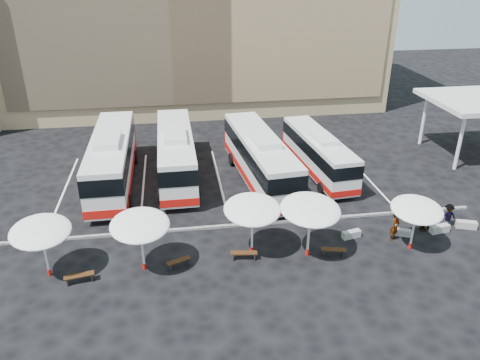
{
  "coord_description": "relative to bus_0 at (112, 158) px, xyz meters",
  "views": [
    {
      "loc": [
        -3.36,
        -26.08,
        16.3
      ],
      "look_at": [
        1.0,
        3.0,
        2.2
      ],
      "focal_mm": 35.0,
      "sensor_mm": 36.0,
      "label": 1
    }
  ],
  "objects": [
    {
      "name": "bus_0",
      "position": [
        0.0,
        0.0,
        0.0
      ],
      "size": [
        3.22,
        13.53,
        4.29
      ],
      "rotation": [
        0.0,
        0.0,
        0.01
      ],
      "color": "silver",
      "rests_on": "ground"
    },
    {
      "name": "sunshade_1",
      "position": [
        2.69,
        -11.82,
        0.75
      ],
      "size": [
        3.85,
        3.88,
        3.46
      ],
      "rotation": [
        0.0,
        0.0,
        0.18
      ],
      "color": "silver",
      "rests_on": "ground"
    },
    {
      "name": "curb_divider",
      "position": [
        8.23,
        -7.92,
        -2.12
      ],
      "size": [
        34.0,
        0.25,
        0.15
      ],
      "primitive_type": "cube",
      "color": "black",
      "rests_on": "ground"
    },
    {
      "name": "wood_bench_3",
      "position": [
        13.92,
        -12.12,
        -1.84
      ],
      "size": [
        1.53,
        0.74,
        0.45
      ],
      "rotation": [
        0.0,
        0.0,
        -0.25
      ],
      "color": "black",
      "rests_on": "ground"
    },
    {
      "name": "conc_bench_1",
      "position": [
        19.0,
        -10.6,
        -1.97
      ],
      "size": [
        1.21,
        0.79,
        0.43
      ],
      "primitive_type": "cube",
      "rotation": [
        0.0,
        0.0,
        -0.39
      ],
      "color": "gray",
      "rests_on": "ground"
    },
    {
      "name": "wood_bench_1",
      "position": [
        4.67,
        -11.86,
        -1.85
      ],
      "size": [
        1.47,
        0.92,
        0.44
      ],
      "rotation": [
        0.0,
        0.0,
        0.4
      ],
      "color": "black",
      "rests_on": "ground"
    },
    {
      "name": "wood_bench_0",
      "position": [
        -0.79,
        -12.52,
        -1.81
      ],
      "size": [
        1.66,
        0.71,
        0.49
      ],
      "rotation": [
        0.0,
        0.0,
        0.18
      ],
      "color": "black",
      "rests_on": "ground"
    },
    {
      "name": "sunshade_2",
      "position": [
        9.1,
        -11.09,
        0.81
      ],
      "size": [
        3.5,
        3.54,
        3.53
      ],
      "rotation": [
        0.0,
        0.0,
        -0.04
      ],
      "color": "silver",
      "rests_on": "ground"
    },
    {
      "name": "ground",
      "position": [
        8.23,
        -8.42,
        -2.19
      ],
      "size": [
        120.0,
        120.0,
        0.0
      ],
      "primitive_type": "plane",
      "color": "black",
      "rests_on": "ground"
    },
    {
      "name": "bus_3",
      "position": [
        16.46,
        -0.38,
        -0.38
      ],
      "size": [
        3.36,
        11.34,
        3.54
      ],
      "rotation": [
        0.0,
        0.0,
        0.09
      ],
      "color": "silver",
      "rests_on": "ground"
    },
    {
      "name": "conc_bench_0",
      "position": [
        15.7,
        -10.37,
        -1.96
      ],
      "size": [
        1.29,
        0.68,
        0.46
      ],
      "primitive_type": "cube",
      "rotation": [
        0.0,
        0.0,
        0.22
      ],
      "color": "gray",
      "rests_on": "ground"
    },
    {
      "name": "conc_bench_2",
      "position": [
        21.63,
        -10.6,
        -1.94
      ],
      "size": [
        1.37,
        0.64,
        0.5
      ],
      "primitive_type": "cube",
      "rotation": [
        0.0,
        0.0,
        0.15
      ],
      "color": "gray",
      "rests_on": "ground"
    },
    {
      "name": "conc_bench_3",
      "position": [
        23.65,
        -10.38,
        -1.95
      ],
      "size": [
        1.38,
        0.85,
        0.49
      ],
      "primitive_type": "cube",
      "rotation": [
        0.0,
        0.0,
        -0.34
      ],
      "color": "gray",
      "rests_on": "ground"
    },
    {
      "name": "sunshade_0",
      "position": [
        -2.59,
        -11.61,
        0.7
      ],
      "size": [
        4.17,
        4.2,
        3.4
      ],
      "rotation": [
        0.0,
        0.0,
        0.35
      ],
      "color": "silver",
      "rests_on": "ground"
    },
    {
      "name": "bay_lines",
      "position": [
        8.23,
        -0.42,
        -2.19
      ],
      "size": [
        24.15,
        12.0,
        0.01
      ],
      "color": "white",
      "rests_on": "ground"
    },
    {
      "name": "bus_2",
      "position": [
        11.39,
        -1.45,
        -0.05
      ],
      "size": [
        4.02,
        13.43,
        4.2
      ],
      "rotation": [
        0.0,
        0.0,
        0.09
      ],
      "color": "silver",
      "rests_on": "ground"
    },
    {
      "name": "passenger_2",
      "position": [
        20.66,
        -10.21,
        -1.37
      ],
      "size": [
        1.03,
        0.58,
        1.65
      ],
      "primitive_type": "imported",
      "rotation": [
        0.0,
        0.0,
        -0.2
      ],
      "color": "black",
      "rests_on": "ground"
    },
    {
      "name": "bus_1",
      "position": [
        4.93,
        0.66,
        -0.08
      ],
      "size": [
        3.12,
        13.01,
        4.12
      ],
      "rotation": [
        0.0,
        0.0,
        0.01
      ],
      "color": "silver",
      "rests_on": "ground"
    },
    {
      "name": "passenger_1",
      "position": [
        20.92,
        -9.93,
        -1.42
      ],
      "size": [
        0.88,
        0.77,
        1.54
      ],
      "primitive_type": "imported",
      "rotation": [
        0.0,
        0.0,
        2.85
      ],
      "color": "black",
      "rests_on": "ground"
    },
    {
      "name": "passenger_3",
      "position": [
        22.42,
        -10.07,
        -1.34
      ],
      "size": [
        1.1,
        0.64,
        1.69
      ],
      "primitive_type": "imported",
      "rotation": [
        0.0,
        0.0,
        3.13
      ],
      "color": "black",
      "rests_on": "ground"
    },
    {
      "name": "passenger_0",
      "position": [
        18.27,
        -10.99,
        -1.23
      ],
      "size": [
        0.84,
        0.78,
        1.92
      ],
      "primitive_type": "imported",
      "rotation": [
        0.0,
        0.0,
        0.62
      ],
      "color": "black",
      "rests_on": "ground"
    },
    {
      "name": "sunshade_4",
      "position": [
        18.85,
        -12.09,
        0.54
      ],
      "size": [
        3.46,
        3.49,
        3.21
      ],
      "rotation": [
        0.0,
        0.0,
        -0.14
      ],
      "color": "silver",
      "rests_on": "ground"
    },
    {
      "name": "sunshade_3",
      "position": [
        12.37,
        -11.85,
        0.94
      ],
      "size": [
        4.01,
        4.05,
        3.69
      ],
      "rotation": [
        0.0,
        0.0,
        0.15
      ],
      "color": "silver",
      "rests_on": "ground"
    },
    {
      "name": "wood_bench_2",
      "position": [
        8.52,
        -11.71,
        -1.82
      ],
      "size": [
        1.61,
        0.62,
        0.48
      ],
      "rotation": [
        0.0,
        0.0,
        -0.13
      ],
      "color": "black",
      "rests_on": "ground"
    }
  ]
}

